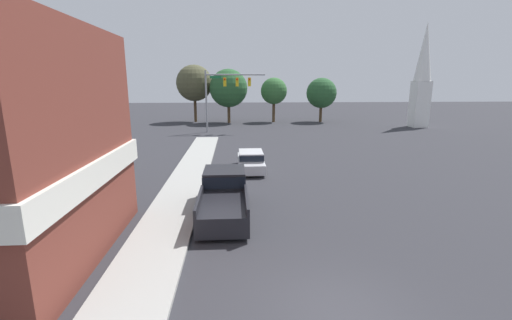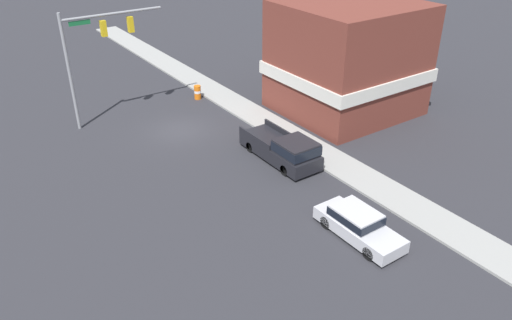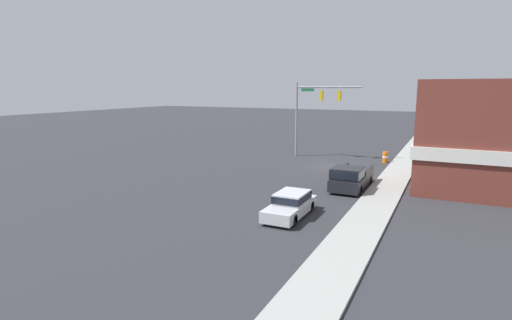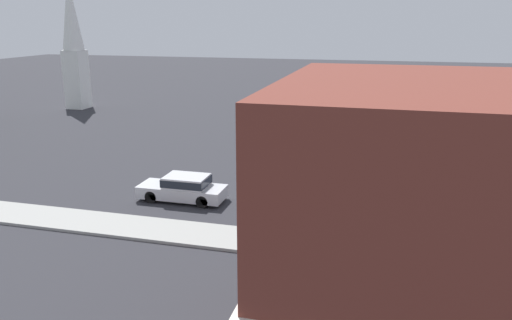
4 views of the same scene
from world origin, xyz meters
name	(u,v)px [view 3 (image 3 of 4)]	position (x,y,z in m)	size (l,w,h in m)	color
ground_plane	(335,167)	(0.00, 0.00, 0.00)	(200.00, 200.00, 0.00)	#2D2D33
sidewalk_curb	(398,172)	(-5.70, 0.00, 0.07)	(2.40, 60.00, 0.14)	#9E9E99
near_signal_assembly	(315,104)	(3.54, -4.36, 5.73)	(7.00, 0.49, 7.96)	gray
car_lead	(291,204)	(-1.59, 15.52, 0.73)	(1.77, 4.67, 1.40)	black
pickup_truck_parked	(350,177)	(-3.23, 7.70, 0.90)	(2.13, 5.79, 1.82)	black
construction_barrel	(385,157)	(-3.90, -4.45, 0.56)	(0.55, 0.55, 1.10)	orange
corner_brick_building	(487,138)	(-11.93, 3.70, 3.86)	(9.37, 8.81, 7.93)	brown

